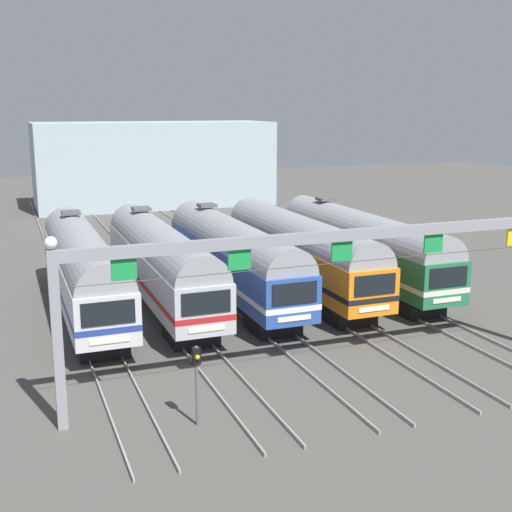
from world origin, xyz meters
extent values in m
plane|color=#4C4944|center=(0.00, 0.00, 0.00)|extent=(160.00, 160.00, 0.00)
cube|color=gray|center=(-9.33, 17.00, 0.07)|extent=(0.07, 70.00, 0.15)
cube|color=gray|center=(-7.90, 17.00, 0.07)|extent=(0.07, 70.00, 0.15)
cube|color=gray|center=(-5.03, 17.00, 0.07)|extent=(0.07, 70.00, 0.15)
cube|color=gray|center=(-3.59, 17.00, 0.07)|extent=(0.07, 70.00, 0.15)
cube|color=gray|center=(-0.72, 17.00, 0.07)|extent=(0.07, 70.00, 0.15)
cube|color=gray|center=(0.72, 17.00, 0.07)|extent=(0.07, 70.00, 0.15)
cube|color=gray|center=(3.59, 17.00, 0.07)|extent=(0.07, 70.00, 0.15)
cube|color=gray|center=(5.03, 17.00, 0.07)|extent=(0.07, 70.00, 0.15)
cube|color=gray|center=(7.90, 17.00, 0.07)|extent=(0.07, 70.00, 0.15)
cube|color=gray|center=(9.33, 17.00, 0.07)|extent=(0.07, 70.00, 0.15)
cube|color=silver|center=(-8.62, 0.00, 2.23)|extent=(2.85, 18.00, 2.35)
cube|color=navy|center=(-8.62, 0.00, 1.87)|extent=(2.88, 18.02, 0.28)
cylinder|color=gray|center=(-8.62, 0.00, 3.40)|extent=(2.74, 17.64, 2.74)
cube|color=black|center=(-8.62, -9.02, 2.70)|extent=(2.28, 0.06, 1.03)
cube|color=silver|center=(-8.62, -9.02, 1.47)|extent=(1.71, 0.05, 0.24)
cube|color=black|center=(-8.62, -6.30, 0.53)|extent=(2.28, 2.60, 1.05)
cube|color=black|center=(-8.62, 6.30, 0.53)|extent=(2.28, 2.60, 1.05)
cube|color=#4C4C51|center=(-8.62, 5.04, 4.95)|extent=(1.10, 1.10, 0.20)
cube|color=#B2B5BA|center=(-4.31, 0.00, 2.23)|extent=(2.85, 18.00, 2.35)
cube|color=#B21E1E|center=(-4.31, 0.00, 1.87)|extent=(2.88, 18.02, 0.28)
cylinder|color=gray|center=(-4.31, 0.00, 3.40)|extent=(2.74, 17.64, 2.74)
cube|color=black|center=(-4.31, -9.02, 2.70)|extent=(2.28, 0.06, 1.03)
cube|color=silver|center=(-4.31, -9.02, 1.47)|extent=(1.71, 0.05, 0.24)
cube|color=black|center=(-4.31, -6.30, 0.53)|extent=(2.28, 2.60, 1.05)
cube|color=black|center=(-4.31, 6.30, 0.53)|extent=(2.28, 2.60, 1.05)
cube|color=#4C4C51|center=(-4.31, 5.04, 4.95)|extent=(1.10, 1.10, 0.20)
cube|color=#284C9E|center=(0.00, 0.00, 2.23)|extent=(2.85, 18.00, 2.35)
cube|color=white|center=(0.00, 0.00, 1.87)|extent=(2.88, 18.02, 0.28)
cylinder|color=gray|center=(0.00, 0.00, 3.40)|extent=(2.74, 17.64, 2.74)
cube|color=black|center=(0.00, -9.02, 2.70)|extent=(2.28, 0.06, 1.03)
cube|color=silver|center=(0.00, -9.02, 1.47)|extent=(1.71, 0.05, 0.24)
cube|color=black|center=(0.00, -6.30, 0.53)|extent=(2.28, 2.60, 1.05)
cube|color=black|center=(0.00, 6.30, 0.53)|extent=(2.28, 2.60, 1.05)
cube|color=#4C4C51|center=(0.00, 5.04, 4.95)|extent=(1.10, 1.10, 0.20)
cube|color=orange|center=(4.31, 0.00, 2.23)|extent=(2.85, 18.00, 2.35)
cube|color=black|center=(4.31, 0.00, 1.87)|extent=(2.88, 18.02, 0.28)
cylinder|color=gray|center=(4.31, 0.00, 3.40)|extent=(2.74, 17.64, 2.74)
cube|color=black|center=(4.31, -9.02, 2.70)|extent=(2.28, 0.06, 1.03)
cube|color=silver|center=(4.31, -9.02, 1.47)|extent=(1.71, 0.05, 0.24)
cube|color=black|center=(4.31, -6.30, 0.53)|extent=(2.28, 2.60, 1.05)
cube|color=black|center=(4.31, 6.30, 0.53)|extent=(2.28, 2.60, 1.05)
cube|color=#236B42|center=(8.62, 0.00, 2.23)|extent=(2.85, 18.00, 2.35)
cube|color=silver|center=(8.62, 0.00, 1.87)|extent=(2.88, 18.02, 0.28)
cylinder|color=gray|center=(8.62, 0.00, 3.40)|extent=(2.74, 17.64, 2.74)
cube|color=black|center=(8.62, -9.02, 2.70)|extent=(2.28, 0.06, 1.03)
cube|color=silver|center=(8.62, -9.02, 1.47)|extent=(1.71, 0.05, 0.24)
cube|color=black|center=(8.62, -6.30, 0.53)|extent=(2.28, 2.60, 1.05)
cube|color=black|center=(8.62, 6.30, 0.53)|extent=(2.28, 2.60, 1.05)
cube|color=#4C4C51|center=(8.62, 5.04, 4.95)|extent=(1.10, 1.10, 0.20)
cube|color=gray|center=(-11.02, -13.50, 3.25)|extent=(0.36, 0.36, 6.50)
cube|color=gray|center=(0.00, -13.50, 6.25)|extent=(22.03, 0.32, 0.44)
cube|color=#198C3F|center=(-8.62, -13.50, 5.63)|extent=(0.90, 0.08, 0.80)
cube|color=#198C3F|center=(-4.31, -13.50, 5.63)|extent=(0.90, 0.08, 0.80)
cube|color=#198C3F|center=(0.00, -13.50, 5.63)|extent=(0.90, 0.08, 0.80)
cube|color=#198C3F|center=(4.31, -13.50, 5.63)|extent=(0.90, 0.08, 0.80)
sphere|color=white|center=(-11.02, -13.50, 6.75)|extent=(0.44, 0.44, 0.44)
cylinder|color=#3F382D|center=(0.00, -13.50, 5.15)|extent=(22.03, 0.03, 0.03)
cylinder|color=#59595E|center=(-6.46, -15.00, 1.50)|extent=(0.12, 0.12, 2.99)
cube|color=black|center=(-6.46, -15.00, 2.64)|extent=(0.28, 0.24, 0.60)
sphere|color=orange|center=(-6.46, -15.14, 2.64)|extent=(0.18, 0.18, 0.18)
cube|color=#9EB2B7|center=(4.25, 40.33, 4.78)|extent=(26.60, 10.00, 9.55)
camera|label=1|loc=(-12.40, -36.48, 11.19)|focal=46.95mm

